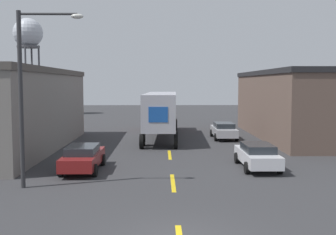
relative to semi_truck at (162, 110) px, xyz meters
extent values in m
cube|color=gold|center=(0.52, -16.94, -2.39)|extent=(0.20, 3.63, 0.01)
cube|color=gold|center=(0.52, -9.05, -2.39)|extent=(0.20, 3.63, 0.01)
cube|color=brown|center=(13.17, -0.28, 0.33)|extent=(9.55, 18.91, 5.45)
cube|color=#232326|center=(13.17, -0.28, 3.25)|extent=(9.75, 19.11, 0.40)
cube|color=#B21919|center=(0.21, 6.13, -0.43)|extent=(2.46, 2.70, 2.85)
cube|color=#A8A8B2|center=(-0.05, -1.35, 0.16)|extent=(2.90, 11.83, 2.75)
cube|color=#194CA3|center=(-0.25, -7.23, 0.16)|extent=(1.37, 0.08, 1.10)
cylinder|color=black|center=(1.47, 6.41, -1.86)|extent=(0.32, 1.09, 1.08)
cylinder|color=black|center=(-1.02, 6.50, -1.86)|extent=(0.32, 1.09, 1.08)
cylinder|color=black|center=(1.43, 5.37, -1.86)|extent=(0.32, 1.09, 1.08)
cylinder|color=black|center=(-1.06, 5.45, -1.86)|extent=(0.32, 1.09, 1.08)
cylinder|color=black|center=(1.07, -5.06, -1.86)|extent=(0.32, 1.09, 1.08)
cylinder|color=black|center=(-1.42, -4.98, -1.86)|extent=(0.32, 1.09, 1.08)
cylinder|color=black|center=(1.02, -6.46, -1.86)|extent=(0.32, 1.09, 1.08)
cylinder|color=black|center=(-1.47, -6.38, -1.86)|extent=(0.32, 1.09, 1.08)
cube|color=maroon|center=(-4.29, -14.08, -1.75)|extent=(1.73, 4.79, 0.65)
cube|color=#23282D|center=(-4.29, -14.22, -1.21)|extent=(1.53, 2.49, 0.42)
cylinder|color=black|center=(-3.42, -12.59, -2.07)|extent=(0.22, 0.65, 0.65)
cylinder|color=black|center=(-5.16, -12.59, -2.07)|extent=(0.22, 0.65, 0.65)
cylinder|color=black|center=(-3.42, -15.56, -2.07)|extent=(0.22, 0.65, 0.65)
cylinder|color=black|center=(-5.16, -15.56, -2.07)|extent=(0.22, 0.65, 0.65)
cube|color=#B2B2B7|center=(5.33, -0.95, -1.75)|extent=(1.73, 4.79, 0.65)
cube|color=#23282D|center=(5.33, -1.10, -1.21)|extent=(1.53, 2.49, 0.42)
cylinder|color=black|center=(6.20, 0.53, -2.07)|extent=(0.22, 0.65, 0.65)
cylinder|color=black|center=(4.46, 0.53, -2.07)|extent=(0.22, 0.65, 0.65)
cylinder|color=black|center=(6.20, -2.44, -2.07)|extent=(0.22, 0.65, 0.65)
cylinder|color=black|center=(4.46, -2.44, -2.07)|extent=(0.22, 0.65, 0.65)
cube|color=silver|center=(5.33, -13.56, -1.75)|extent=(1.73, 4.79, 0.65)
cube|color=#23282D|center=(5.33, -13.70, -1.21)|extent=(1.53, 2.49, 0.42)
cylinder|color=black|center=(6.20, -12.07, -2.07)|extent=(0.22, 0.65, 0.65)
cylinder|color=black|center=(4.46, -12.07, -2.07)|extent=(0.22, 0.65, 0.65)
cylinder|color=black|center=(6.20, -15.04, -2.07)|extent=(0.22, 0.65, 0.65)
cylinder|color=black|center=(4.46, -15.04, -2.07)|extent=(0.22, 0.65, 0.65)
cylinder|color=#47474C|center=(-18.50, 27.50, 2.82)|extent=(0.28, 0.28, 10.44)
cylinder|color=#47474C|center=(-20.04, 29.04, 2.82)|extent=(0.28, 0.28, 10.44)
cylinder|color=#47474C|center=(-21.58, 27.50, 2.82)|extent=(0.28, 0.28, 10.44)
cylinder|color=#47474C|center=(-20.04, 25.96, 2.82)|extent=(0.28, 0.28, 10.44)
cylinder|color=#4C4C51|center=(-20.04, 27.50, 7.85)|extent=(3.36, 3.36, 0.30)
sphere|color=#B7BCC6|center=(-20.04, 27.50, 9.92)|extent=(4.40, 4.40, 4.40)
cylinder|color=#2D2D30|center=(-6.33, -17.80, 1.58)|extent=(0.20, 0.20, 7.95)
cylinder|color=#2D2D30|center=(-5.04, -17.80, 5.41)|extent=(2.58, 0.11, 0.11)
ellipsoid|color=silver|center=(-3.75, -17.80, 5.31)|extent=(0.56, 0.32, 0.22)
camera|label=1|loc=(-0.04, -36.75, 2.34)|focal=45.00mm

